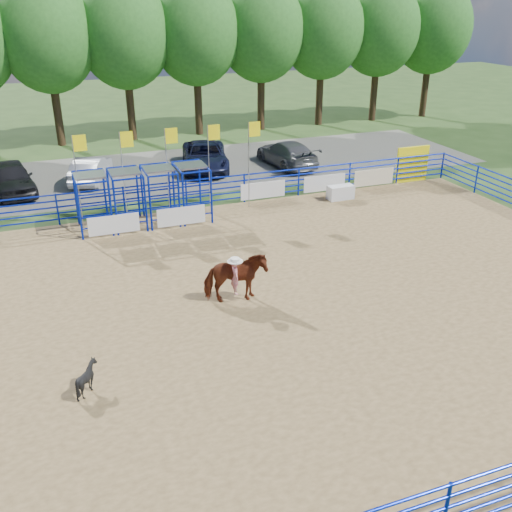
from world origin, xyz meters
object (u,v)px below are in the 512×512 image
announcer_table (340,192)px  car_b (91,169)px  car_a (12,178)px  horse_and_rider (235,277)px  calf (87,378)px  car_c (205,156)px  car_d (287,153)px

announcer_table → car_b: (-11.72, 7.64, 0.34)m
car_a → car_b: size_ratio=1.12×
horse_and_rider → calf: (-5.23, -3.31, -0.50)m
announcer_table → car_a: (-15.81, 6.98, 0.46)m
horse_and_rider → car_b: size_ratio=0.52×
horse_and_rider → calf: horse_and_rider is taller
horse_and_rider → car_b: horse_and_rider is taller
horse_and_rider → car_b: (-3.21, 16.00, -0.23)m
announcer_table → car_a: bearing=156.2°
horse_and_rider → car_c: 16.59m
calf → car_c: car_c is taller
calf → car_a: car_a is taller
announcer_table → horse_and_rider: size_ratio=0.60×
calf → car_d: 23.02m
announcer_table → horse_and_rider: (-8.51, -8.37, 0.57)m
car_a → car_d: bearing=-9.4°
car_b → announcer_table: bearing=166.5°
car_a → car_c: size_ratio=0.86×
horse_and_rider → car_a: (-7.30, 15.35, -0.11)m
announcer_table → car_d: size_ratio=0.26×
car_a → car_b: car_a is taller
calf → car_d: (13.66, 18.52, 0.32)m
car_c → car_d: car_c is taller
announcer_table → car_b: bearing=146.9°
calf → car_a: (-2.07, 18.65, 0.38)m
announcer_table → car_b: 13.99m
car_c → car_d: size_ratio=1.08×
car_b → car_d: (11.64, -0.79, 0.05)m
announcer_table → car_d: (-0.08, 6.84, 0.39)m
horse_and_rider → car_a: bearing=115.4°
horse_and_rider → car_c: horse_and_rider is taller
horse_and_rider → car_d: horse_and_rider is taller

